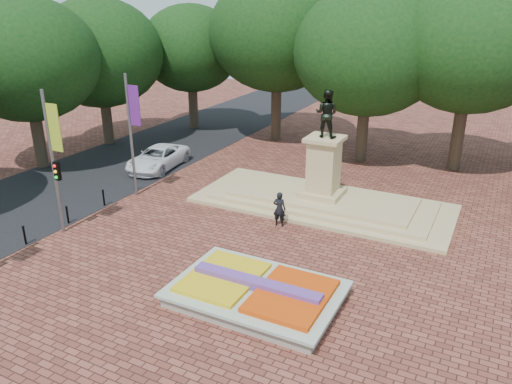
{
  "coord_description": "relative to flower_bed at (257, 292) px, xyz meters",
  "views": [
    {
      "loc": [
        8.36,
        -16.45,
        10.85
      ],
      "look_at": [
        -1.62,
        3.11,
        2.2
      ],
      "focal_mm": 35.0,
      "sensor_mm": 36.0,
      "label": 1
    }
  ],
  "objects": [
    {
      "name": "ground",
      "position": [
        -1.03,
        2.0,
        -0.38
      ],
      "size": [
        90.0,
        90.0,
        0.0
      ],
      "primitive_type": "plane",
      "color": "brown",
      "rests_on": "ground"
    },
    {
      "name": "asphalt_street",
      "position": [
        -16.03,
        7.0,
        -0.37
      ],
      "size": [
        9.0,
        90.0,
        0.02
      ],
      "primitive_type": "cube",
      "color": "black",
      "rests_on": "ground"
    },
    {
      "name": "flower_bed",
      "position": [
        0.0,
        0.0,
        0.0
      ],
      "size": [
        6.3,
        4.3,
        0.91
      ],
      "color": "gray",
      "rests_on": "ground"
    },
    {
      "name": "monument",
      "position": [
        -1.03,
        10.0,
        0.5
      ],
      "size": [
        14.0,
        6.0,
        6.4
      ],
      "color": "tan",
      "rests_on": "ground"
    },
    {
      "name": "tree_row_back",
      "position": [
        1.31,
        20.0,
        6.29
      ],
      "size": [
        44.8,
        8.8,
        10.43
      ],
      "color": "#362A1D",
      "rests_on": "ground"
    },
    {
      "name": "tree_row_street",
      "position": [
        -20.53,
        6.67,
        6.01
      ],
      "size": [
        8.4,
        25.4,
        9.98
      ],
      "color": "#362A1D",
      "rests_on": "ground"
    },
    {
      "name": "banner_poles",
      "position": [
        -11.1,
        0.69,
        3.5
      ],
      "size": [
        0.88,
        11.17,
        7.0
      ],
      "color": "slate",
      "rests_on": "ground"
    },
    {
      "name": "bollard_row",
      "position": [
        -11.73,
        0.5,
        0.15
      ],
      "size": [
        0.12,
        13.12,
        0.98
      ],
      "color": "black",
      "rests_on": "ground"
    },
    {
      "name": "van",
      "position": [
        -13.04,
        10.99,
        0.36
      ],
      "size": [
        3.04,
        5.53,
        1.47
      ],
      "primitive_type": "imported",
      "rotation": [
        0.0,
        0.0,
        0.12
      ],
      "color": "white",
      "rests_on": "ground"
    },
    {
      "name": "pedestrian",
      "position": [
        -2.04,
        6.5,
        0.53
      ],
      "size": [
        0.71,
        0.51,
        1.81
      ],
      "primitive_type": "imported",
      "rotation": [
        0.0,
        0.0,
        3.25
      ],
      "color": "black",
      "rests_on": "ground"
    }
  ]
}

